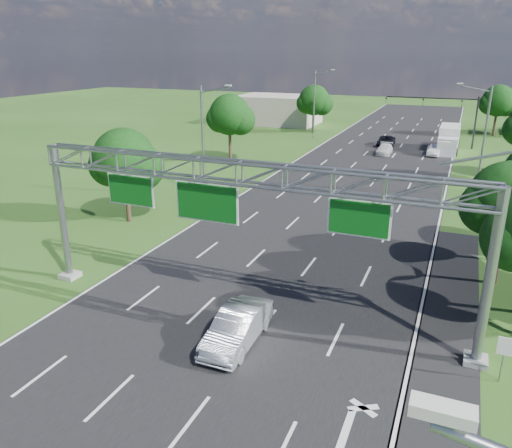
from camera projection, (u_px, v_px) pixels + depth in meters
The scene contains 19 objects.
ground at pixel (326, 213), 41.66m from camera, with size 220.00×220.00×0.00m, color #254715.
road at pixel (326, 213), 41.66m from camera, with size 18.00×180.00×0.02m, color black.
road_flare at pixel (446, 334), 24.03m from camera, with size 3.00×30.00×0.02m, color black.
sign_gantry at pixel (241, 185), 23.57m from camera, with size 23.50×1.00×9.56m.
regulatory_sign at pixel (505, 350), 20.10m from camera, with size 0.60×0.08×2.10m.
traffic_signal at pixel (449, 110), 67.70m from camera, with size 12.21×0.24×7.00m.
streetlight_l_near at pixel (205, 138), 43.89m from camera, with size 2.97×0.22×10.16m.
streetlight_l_far at pixel (316, 101), 74.37m from camera, with size 2.97×0.22×10.16m.
streetlight_r_mid at pixel (482, 137), 44.41m from camera, with size 2.97×0.22×10.16m.
tree_verge_la at pixel (125, 162), 38.18m from camera, with size 5.76×4.80×7.40m.
tree_verge_lb at pixel (230, 117), 58.71m from camera, with size 5.76×4.80×8.06m.
tree_verge_lc at pixel (315, 102), 79.54m from camera, with size 5.76×4.80×7.62m.
tree_verge_re at pixel (499, 102), 76.65m from camera, with size 5.76×4.80×7.84m.
building_left at pixel (278, 110), 90.58m from camera, with size 14.00×10.00×5.00m, color #A89C8C.
silver_sedan at pixel (237, 327), 23.06m from camera, with size 1.76×5.04×1.66m, color #B0B7BC.
car_queue_a at pixel (385, 149), 64.71m from camera, with size 1.79×4.41×1.28m, color silver.
car_queue_b at pixel (386, 141), 70.24m from camera, with size 2.27×4.93×1.37m, color black.
car_queue_d at pixel (435, 150), 63.99m from camera, with size 1.43×4.09×1.35m, color silver.
box_truck at pixel (449, 139), 66.40m from camera, with size 2.64×8.59×3.26m.
Camera 1 is at (9.76, -8.81, 13.01)m, focal length 35.00 mm.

